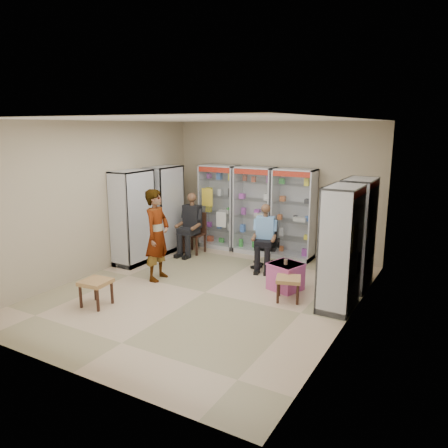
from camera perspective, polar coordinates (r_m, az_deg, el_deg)
The scene contains 18 objects.
floor at distance 7.89m, azimuth -2.47°, elevation -8.89°, with size 6.00×6.00×0.00m, color tan.
room_shell at distance 7.39m, azimuth -2.62°, elevation 5.45°, with size 5.02×6.02×3.01m.
cabinet_back_left at distance 10.52m, azimuth -0.63°, elevation 2.28°, with size 0.90×0.50×2.00m, color #ACAFB4.
cabinet_back_mid at distance 10.08m, azimuth 4.04°, elevation 1.79°, with size 0.90×0.50×2.00m, color silver.
cabinet_back_right at distance 9.71m, azimuth 9.10°, elevation 1.25°, with size 0.90×0.50×2.00m, color #B8BCC0.
cabinet_right_far at distance 8.20m, azimuth 16.96°, elevation -1.26°, with size 0.50×0.90×2.00m, color #AFB3B7.
cabinet_right_near at distance 7.17m, azimuth 14.98°, elevation -3.12°, with size 0.50×0.90×2.00m, color #B0B4B7.
cabinet_left_far at distance 10.27m, azimuth -7.75°, elevation 1.91°, with size 0.50×0.90×2.00m, color silver.
cabinet_left_near at distance 9.43m, azimuth -11.80°, elevation 0.80°, with size 0.50×0.90×2.00m, color #A7AAAE.
wooden_chair at distance 10.15m, azimuth -3.92°, elevation -1.19°, with size 0.42×0.42×0.94m, color black.
seated_customer at distance 10.06m, azimuth -4.10°, elevation -0.14°, with size 0.44×0.60×1.34m, color black, non-canonical shape.
office_chair at distance 9.10m, azimuth 5.53°, elevation -2.65°, with size 0.55×0.55×1.00m, color black.
seated_shopkeeper at distance 9.02m, azimuth 5.41°, elevation -1.89°, with size 0.42×0.58×1.27m, color #6DA5D8, non-canonical shape.
pink_trunk at distance 8.00m, azimuth 8.05°, elevation -6.80°, with size 0.51×0.49×0.49m, color #A1407F.
tea_glass at distance 7.86m, azimuth 8.07°, elevation -4.91°, with size 0.07×0.07×0.09m, color #4F0F06.
woven_stool_a at distance 7.55m, azimuth 8.37°, elevation -8.38°, with size 0.41×0.41×0.41m, color #9D6A42.
woven_stool_b at distance 7.55m, azimuth -16.33°, elevation -8.62°, with size 0.44×0.44×0.44m, color olive.
standing_man at distance 8.38m, azimuth -8.73°, elevation -1.43°, with size 0.64×0.42×1.75m, color #969699.
Camera 1 is at (3.92, -6.20, 2.90)m, focal length 35.00 mm.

